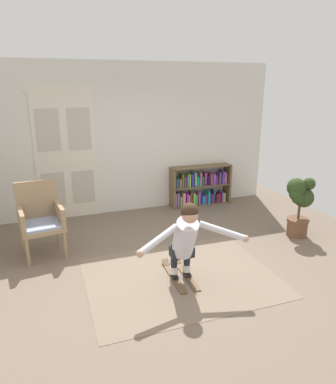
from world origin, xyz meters
name	(u,v)px	position (x,y,z in m)	size (l,w,h in m)	color
ground_plane	(174,268)	(0.00, 0.00, 0.00)	(7.20, 7.20, 0.00)	#6F5E50
back_wall	(128,139)	(0.00, 2.60, 1.45)	(6.00, 0.10, 2.90)	silver
double_door	(66,155)	(-1.20, 2.54, 1.23)	(1.22, 0.05, 2.45)	silver
rug	(180,277)	(0.00, -0.27, 0.00)	(2.48, 1.91, 0.01)	#7A6857
bookshelf	(200,187)	(1.48, 2.39, 0.38)	(1.32, 0.30, 0.84)	brown
wicker_chair	(40,217)	(-1.71, 1.10, 0.58)	(0.68, 0.68, 1.10)	#987D5B
potted_plant	(299,203)	(2.37, 0.35, 0.59)	(0.46, 0.39, 1.01)	brown
skis_pair	(180,274)	(0.00, -0.24, 0.02)	(0.30, 0.84, 0.07)	brown
person_skier	(186,237)	(-0.01, -0.44, 0.66)	(1.40, 0.66, 1.07)	white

